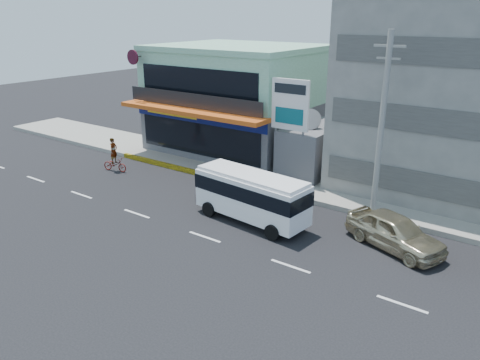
# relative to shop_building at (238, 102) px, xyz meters

# --- Properties ---
(ground) EXTENTS (120.00, 120.00, 0.00)m
(ground) POSITION_rel_shop_building_xyz_m (8.00, -13.95, -4.00)
(ground) COLOR black
(ground) RESTS_ON ground
(sidewalk) EXTENTS (70.00, 5.00, 0.30)m
(sidewalk) POSITION_rel_shop_building_xyz_m (13.00, -4.45, -3.85)
(sidewalk) COLOR gray
(sidewalk) RESTS_ON ground
(shop_building) EXTENTS (12.40, 11.70, 8.00)m
(shop_building) POSITION_rel_shop_building_xyz_m (0.00, 0.00, 0.00)
(shop_building) COLOR #45454A
(shop_building) RESTS_ON ground
(gap_structure) EXTENTS (3.00, 6.00, 3.50)m
(gap_structure) POSITION_rel_shop_building_xyz_m (8.00, -1.95, -2.25)
(gap_structure) COLOR #45454A
(gap_structure) RESTS_ON ground
(satellite_dish) EXTENTS (1.50, 1.50, 0.15)m
(satellite_dish) POSITION_rel_shop_building_xyz_m (8.00, -2.95, -0.42)
(satellite_dish) COLOR slate
(satellite_dish) RESTS_ON gap_structure
(billboard) EXTENTS (2.60, 0.18, 6.90)m
(billboard) POSITION_rel_shop_building_xyz_m (7.50, -4.75, 0.93)
(billboard) COLOR gray
(billboard) RESTS_ON ground
(utility_pole_near) EXTENTS (1.60, 0.30, 10.00)m
(utility_pole_near) POSITION_rel_shop_building_xyz_m (14.00, -6.55, 1.15)
(utility_pole_near) COLOR #999993
(utility_pole_near) RESTS_ON ground
(minibus) EXTENTS (6.71, 2.81, 2.73)m
(minibus) POSITION_rel_shop_building_xyz_m (8.85, -11.00, -2.37)
(minibus) COLOR white
(minibus) RESTS_ON ground
(sedan) EXTENTS (5.42, 3.68, 1.71)m
(sedan) POSITION_rel_shop_building_xyz_m (16.16, -9.50, -3.14)
(sedan) COLOR beige
(sedan) RESTS_ON ground
(motorcycle_rider) EXTENTS (1.99, 1.05, 2.43)m
(motorcycle_rider) POSITION_rel_shop_building_xyz_m (-3.93, -9.59, -3.19)
(motorcycle_rider) COLOR #5E120D
(motorcycle_rider) RESTS_ON ground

